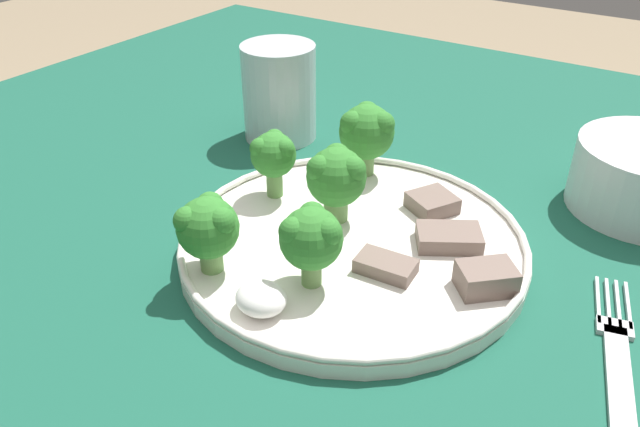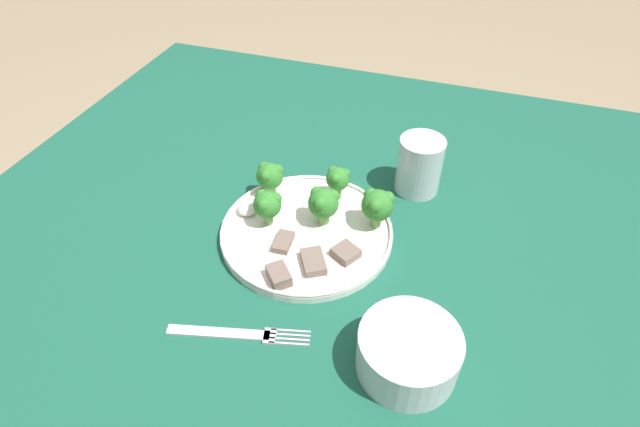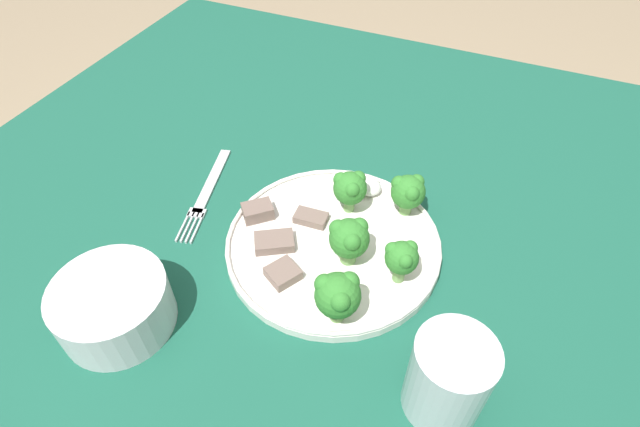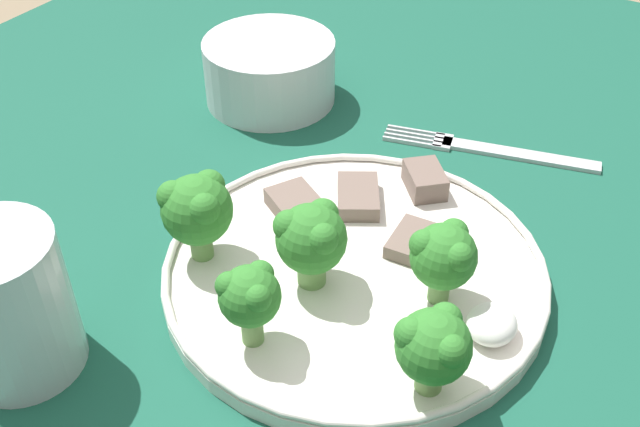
# 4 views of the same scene
# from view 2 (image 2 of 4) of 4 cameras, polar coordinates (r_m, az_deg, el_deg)

# --- Properties ---
(table) EXTENTS (1.21, 1.17, 0.75)m
(table) POSITION_cam_2_polar(r_m,az_deg,el_deg) (0.87, -2.49, -6.98)
(table) COLOR #195642
(table) RESTS_ON ground_plane
(dinner_plate) EXTENTS (0.28, 0.28, 0.02)m
(dinner_plate) POSITION_cam_2_polar(r_m,az_deg,el_deg) (0.81, -1.54, -2.06)
(dinner_plate) COLOR white
(dinner_plate) RESTS_ON table
(fork) EXTENTS (0.07, 0.19, 0.00)m
(fork) POSITION_cam_2_polar(r_m,az_deg,el_deg) (0.70, -9.43, -13.43)
(fork) COLOR silver
(fork) RESTS_ON table
(cream_bowl) EXTENTS (0.13, 0.13, 0.06)m
(cream_bowl) POSITION_cam_2_polar(r_m,az_deg,el_deg) (0.65, 10.03, -15.43)
(cream_bowl) COLOR silver
(cream_bowl) RESTS_ON table
(drinking_glass) EXTENTS (0.08, 0.08, 0.10)m
(drinking_glass) POSITION_cam_2_polar(r_m,az_deg,el_deg) (0.89, 11.24, 5.14)
(drinking_glass) COLOR silver
(drinking_glass) RESTS_ON table
(broccoli_floret_near_rim_left) EXTENTS (0.05, 0.05, 0.06)m
(broccoli_floret_near_rim_left) POSITION_cam_2_polar(r_m,az_deg,el_deg) (0.79, 0.39, 1.23)
(broccoli_floret_near_rim_left) COLOR #709E56
(broccoli_floret_near_rim_left) RESTS_ON dinner_plate
(broccoli_floret_center_left) EXTENTS (0.05, 0.05, 0.06)m
(broccoli_floret_center_left) POSITION_cam_2_polar(r_m,az_deg,el_deg) (0.86, -5.77, 4.32)
(broccoli_floret_center_left) COLOR #709E56
(broccoli_floret_center_left) RESTS_ON dinner_plate
(broccoli_floret_back_left) EXTENTS (0.04, 0.04, 0.06)m
(broccoli_floret_back_left) POSITION_cam_2_polar(r_m,az_deg,el_deg) (0.84, 2.06, 3.98)
(broccoli_floret_back_left) COLOR #709E56
(broccoli_floret_back_left) RESTS_ON dinner_plate
(broccoli_floret_front_left) EXTENTS (0.05, 0.05, 0.06)m
(broccoli_floret_front_left) POSITION_cam_2_polar(r_m,az_deg,el_deg) (0.79, -6.05, 1.07)
(broccoli_floret_front_left) COLOR #709E56
(broccoli_floret_front_left) RESTS_ON dinner_plate
(broccoli_floret_center_back) EXTENTS (0.05, 0.05, 0.07)m
(broccoli_floret_center_back) POSITION_cam_2_polar(r_m,az_deg,el_deg) (0.79, 6.58, 1.00)
(broccoli_floret_center_back) COLOR #709E56
(broccoli_floret_center_back) RESTS_ON dinner_plate
(meat_slice_front_slice) EXTENTS (0.05, 0.03, 0.01)m
(meat_slice_front_slice) POSITION_cam_2_polar(r_m,az_deg,el_deg) (0.78, -4.23, -3.26)
(meat_slice_front_slice) COLOR #756056
(meat_slice_front_slice) RESTS_ON dinner_plate
(meat_slice_middle_slice) EXTENTS (0.05, 0.05, 0.01)m
(meat_slice_middle_slice) POSITION_cam_2_polar(r_m,az_deg,el_deg) (0.76, 2.96, -4.50)
(meat_slice_middle_slice) COLOR #756056
(meat_slice_middle_slice) RESTS_ON dinner_plate
(meat_slice_rear_slice) EXTENTS (0.06, 0.05, 0.01)m
(meat_slice_rear_slice) POSITION_cam_2_polar(r_m,az_deg,el_deg) (0.75, -0.76, -5.53)
(meat_slice_rear_slice) COLOR #756056
(meat_slice_rear_slice) RESTS_ON dinner_plate
(meat_slice_edge_slice) EXTENTS (0.05, 0.05, 0.02)m
(meat_slice_edge_slice) POSITION_cam_2_polar(r_m,az_deg,el_deg) (0.73, -4.73, -7.09)
(meat_slice_edge_slice) COLOR #756056
(meat_slice_edge_slice) RESTS_ON dinner_plate
(sauce_dollop) EXTENTS (0.04, 0.03, 0.02)m
(sauce_dollop) POSITION_cam_2_polar(r_m,az_deg,el_deg) (0.84, -8.27, 0.66)
(sauce_dollop) COLOR white
(sauce_dollop) RESTS_ON dinner_plate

